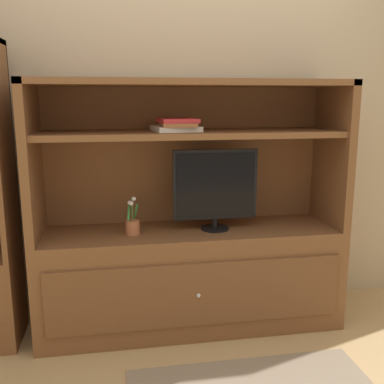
% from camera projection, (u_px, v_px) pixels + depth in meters
% --- Properties ---
extents(ground_plane, '(8.00, 8.00, 0.00)m').
position_uv_depth(ground_plane, '(203.00, 357.00, 2.54)').
color(ground_plane, tan).
extents(painted_rear_wall, '(6.00, 0.10, 2.80)m').
position_uv_depth(painted_rear_wall, '(182.00, 105.00, 2.98)').
color(painted_rear_wall, tan).
rests_on(painted_rear_wall, ground_plane).
extents(media_console, '(1.90, 0.54, 1.55)m').
position_uv_depth(media_console, '(190.00, 252.00, 2.83)').
color(media_console, brown).
rests_on(media_console, ground_plane).
extents(tv_monitor, '(0.53, 0.18, 0.50)m').
position_uv_depth(tv_monitor, '(215.00, 187.00, 2.74)').
color(tv_monitor, black).
rests_on(tv_monitor, media_console).
extents(potted_plant, '(0.09, 0.09, 0.23)m').
position_uv_depth(potted_plant, '(133.00, 225.00, 2.68)').
color(potted_plant, '#B26642').
rests_on(potted_plant, media_console).
extents(magazine_stack, '(0.29, 0.31, 0.08)m').
position_uv_depth(magazine_stack, '(176.00, 125.00, 2.64)').
color(magazine_stack, silver).
rests_on(magazine_stack, media_console).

